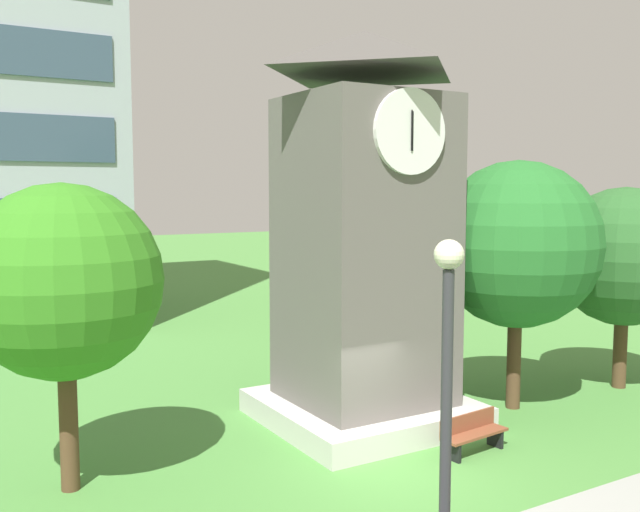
# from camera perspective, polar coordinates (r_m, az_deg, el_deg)

# --- Properties ---
(ground_plane) EXTENTS (160.00, 160.00, 0.00)m
(ground_plane) POSITION_cam_1_polar(r_m,az_deg,el_deg) (15.57, 5.77, -17.30)
(ground_plane) COLOR #4C893D
(clock_tower) EXTENTS (4.86, 4.86, 9.94)m
(clock_tower) POSITION_cam_1_polar(r_m,az_deg,el_deg) (17.83, 3.63, 0.33)
(clock_tower) COLOR #605B56
(clock_tower) RESTS_ON ground
(park_bench) EXTENTS (1.84, 0.67, 0.88)m
(park_bench) POSITION_cam_1_polar(r_m,az_deg,el_deg) (16.83, 12.36, -13.94)
(park_bench) COLOR brown
(park_bench) RESTS_ON ground
(street_lamp) EXTENTS (0.36, 0.36, 5.43)m
(street_lamp) POSITION_cam_1_polar(r_m,az_deg,el_deg) (8.68, 10.28, -12.10)
(street_lamp) COLOR #333338
(street_lamp) RESTS_ON ground
(tree_near_tower) EXTENTS (3.86, 3.86, 6.15)m
(tree_near_tower) POSITION_cam_1_polar(r_m,az_deg,el_deg) (14.53, -20.21, -2.03)
(tree_near_tower) COLOR #513823
(tree_near_tower) RESTS_ON ground
(tree_streetside) EXTENTS (4.54, 4.54, 6.81)m
(tree_streetside) POSITION_cam_1_polar(r_m,az_deg,el_deg) (19.62, 15.79, 0.90)
(tree_streetside) COLOR #513823
(tree_streetside) RESTS_ON ground
(tree_by_building) EXTENTS (4.16, 4.16, 6.10)m
(tree_by_building) POSITION_cam_1_polar(r_m,az_deg,el_deg) (22.84, 23.57, -0.06)
(tree_by_building) COLOR #513823
(tree_by_building) RESTS_ON ground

